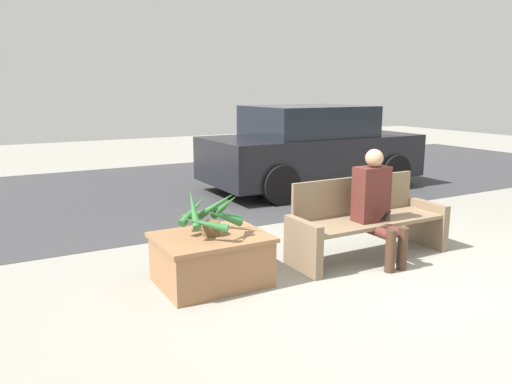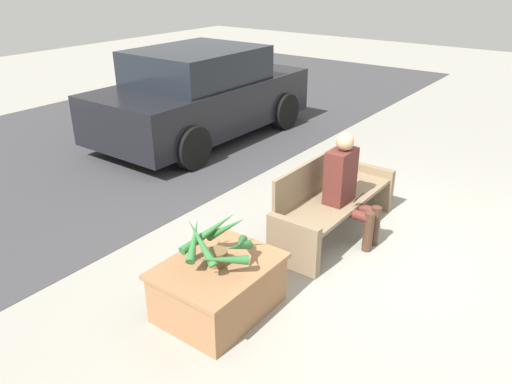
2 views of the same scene
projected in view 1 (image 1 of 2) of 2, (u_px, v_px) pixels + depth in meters
name	position (u px, v px, depth m)	size (l,w,h in m)	color
ground_plane	(397.00, 280.00, 4.90)	(30.00, 30.00, 0.00)	gray
road_surface	(192.00, 187.00, 9.47)	(20.00, 6.00, 0.01)	#38383A
bench	(366.00, 221.00, 5.53)	(1.86, 0.59, 0.87)	#7A664C
person_seated	(376.00, 202.00, 5.29)	(0.37, 0.57, 1.22)	#51231E
planter_box	(211.00, 258.00, 4.76)	(1.04, 0.82, 0.48)	#936642
potted_plant	(211.00, 214.00, 4.68)	(0.63, 0.64, 0.45)	brown
parked_car	(310.00, 149.00, 9.23)	(3.97, 1.98, 1.53)	black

